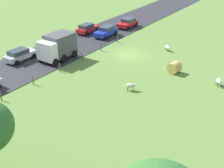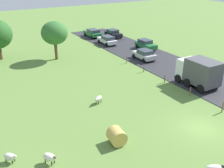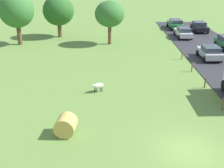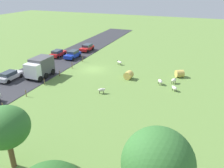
% 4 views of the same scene
% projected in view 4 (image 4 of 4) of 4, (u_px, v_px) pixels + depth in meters
% --- Properties ---
extents(ground_plane, '(160.00, 160.00, 0.00)m').
position_uv_depth(ground_plane, '(93.00, 69.00, 42.05)').
color(ground_plane, olive).
extents(road_strip, '(8.00, 80.00, 0.06)m').
position_uv_depth(road_strip, '(54.00, 64.00, 44.91)').
color(road_strip, '#2D2D33').
rests_on(road_strip, ground_plane).
extents(sheep_0, '(1.01, 1.02, 0.73)m').
position_uv_depth(sheep_0, '(174.00, 88.00, 33.44)').
color(sheep_0, silver).
rests_on(sheep_0, ground_plane).
extents(sheep_1, '(1.11, 0.92, 0.80)m').
position_uv_depth(sheep_1, '(102.00, 90.00, 32.66)').
color(sheep_1, beige).
rests_on(sheep_1, ground_plane).
extents(sheep_2, '(0.93, 1.07, 0.83)m').
position_uv_depth(sheep_2, '(174.00, 80.00, 35.94)').
color(sheep_2, silver).
rests_on(sheep_2, ground_plane).
extents(sheep_3, '(1.23, 0.95, 0.76)m').
position_uv_depth(sheep_3, '(119.00, 62.00, 44.33)').
color(sheep_3, white).
rests_on(sheep_3, ground_plane).
extents(sheep_4, '(1.03, 1.15, 0.84)m').
position_uv_depth(sheep_4, '(160.00, 81.00, 35.55)').
color(sheep_4, silver).
rests_on(sheep_4, ground_plane).
extents(hay_bale_0, '(1.45, 1.43, 1.31)m').
position_uv_depth(hay_bale_0, '(128.00, 75.00, 37.65)').
color(hay_bale_0, tan).
rests_on(hay_bale_0, ground_plane).
extents(hay_bale_1, '(1.72, 1.72, 1.25)m').
position_uv_depth(hay_bale_1, '(180.00, 74.00, 38.39)').
color(hay_bale_1, tan).
rests_on(hay_bale_1, ground_plane).
extents(tree_0, '(4.49, 4.49, 6.75)m').
position_uv_depth(tree_0, '(158.00, 163.00, 13.85)').
color(tree_0, brown).
rests_on(tree_0, ground_plane).
extents(tree_1, '(3.89, 3.89, 5.74)m').
position_uv_depth(tree_1, '(6.00, 127.00, 18.15)').
color(tree_1, brown).
rests_on(tree_1, ground_plane).
extents(fence_post_0, '(0.12, 0.12, 1.15)m').
position_uv_depth(fence_post_0, '(83.00, 59.00, 45.90)').
color(fence_post_0, brown).
rests_on(fence_post_0, ground_plane).
extents(fence_post_1, '(0.12, 0.12, 1.20)m').
position_uv_depth(fence_post_1, '(72.00, 65.00, 42.35)').
color(fence_post_1, brown).
rests_on(fence_post_1, ground_plane).
extents(fence_post_2, '(0.12, 0.12, 1.01)m').
position_uv_depth(fence_post_2, '(59.00, 73.00, 38.85)').
color(fence_post_2, brown).
rests_on(fence_post_2, ground_plane).
extents(fence_post_3, '(0.12, 0.12, 1.02)m').
position_uv_depth(fence_post_3, '(44.00, 82.00, 35.31)').
color(fence_post_3, brown).
rests_on(fence_post_3, ground_plane).
extents(fence_post_4, '(0.12, 0.12, 1.02)m').
position_uv_depth(fence_post_4, '(26.00, 93.00, 31.77)').
color(fence_post_4, brown).
rests_on(fence_post_4, ground_plane).
extents(fence_post_5, '(0.12, 0.12, 1.06)m').
position_uv_depth(fence_post_5, '(3.00, 107.00, 28.22)').
color(fence_post_5, brown).
rests_on(fence_post_5, ground_plane).
extents(truck_0, '(2.85, 4.83, 3.23)m').
position_uv_depth(truck_0, '(40.00, 67.00, 37.98)').
color(truck_0, white).
rests_on(truck_0, road_strip).
extents(car_1, '(2.06, 4.32, 1.49)m').
position_uv_depth(car_1, '(87.00, 47.00, 53.29)').
color(car_1, red).
rests_on(car_1, road_strip).
extents(car_2, '(1.93, 4.30, 1.49)m').
position_uv_depth(car_2, '(10.00, 75.00, 37.03)').
color(car_2, '#B7B7BC').
rests_on(car_2, road_strip).
extents(car_5, '(2.03, 4.30, 1.58)m').
position_uv_depth(car_5, '(73.00, 54.00, 48.01)').
color(car_5, '#1933B2').
rests_on(car_5, road_strip).
extents(car_8, '(1.94, 4.09, 1.49)m').
position_uv_depth(car_8, '(58.00, 53.00, 48.95)').
color(car_8, red).
rests_on(car_8, road_strip).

